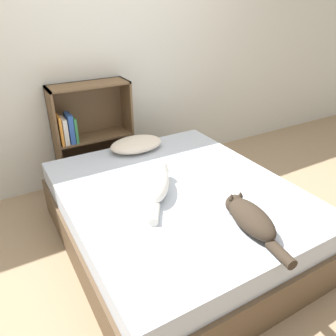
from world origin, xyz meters
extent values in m
plane|color=#997F60|center=(0.00, 0.00, 0.00)|extent=(8.00, 8.00, 0.00)
cube|color=silver|center=(0.00, 1.31, 1.25)|extent=(8.00, 0.06, 2.50)
cube|color=brown|center=(0.00, 0.00, 0.15)|extent=(1.55, 1.83, 0.30)
cube|color=#B2BCCC|center=(0.00, 0.00, 0.38)|extent=(1.50, 1.78, 0.16)
ellipsoid|color=beige|center=(0.03, 0.73, 0.52)|extent=(0.47, 0.31, 0.11)
ellipsoid|color=white|center=(-0.15, 0.02, 0.54)|extent=(0.35, 0.43, 0.16)
sphere|color=white|center=(-0.06, 0.16, 0.54)|extent=(0.15, 0.15, 0.15)
cone|color=white|center=(-0.10, 0.18, 0.61)|extent=(0.04, 0.04, 0.03)
cone|color=white|center=(-0.03, 0.14, 0.61)|extent=(0.04, 0.04, 0.03)
cylinder|color=white|center=(-0.30, -0.22, 0.49)|extent=(0.15, 0.19, 0.06)
ellipsoid|color=#33281E|center=(0.13, -0.59, 0.53)|extent=(0.22, 0.42, 0.14)
sphere|color=#33281E|center=(0.15, -0.42, 0.53)|extent=(0.12, 0.12, 0.12)
cone|color=#33281E|center=(0.12, -0.42, 0.59)|extent=(0.04, 0.04, 0.03)
cone|color=#33281E|center=(0.19, -0.43, 0.59)|extent=(0.04, 0.04, 0.03)
cylinder|color=#33281E|center=(0.09, -0.86, 0.49)|extent=(0.08, 0.18, 0.06)
cube|color=brown|center=(-0.57, 1.14, 0.50)|extent=(0.02, 0.26, 0.99)
cube|color=brown|center=(0.12, 1.14, 0.50)|extent=(0.02, 0.26, 0.99)
cube|color=brown|center=(-0.22, 1.14, 0.01)|extent=(0.71, 0.26, 0.02)
cube|color=brown|center=(-0.22, 1.14, 0.98)|extent=(0.71, 0.26, 0.02)
cube|color=brown|center=(-0.22, 1.14, 0.50)|extent=(0.67, 0.26, 0.02)
cube|color=brown|center=(-0.22, 1.26, 0.50)|extent=(0.71, 0.02, 0.99)
cube|color=orange|center=(-0.53, 1.10, 0.63)|extent=(0.02, 0.16, 0.26)
cube|color=beige|center=(-0.49, 1.10, 0.62)|extent=(0.04, 0.16, 0.23)
cube|color=#2D519E|center=(-0.44, 1.10, 0.64)|extent=(0.04, 0.16, 0.26)
cube|color=#337F47|center=(-0.40, 1.10, 0.62)|extent=(0.02, 0.16, 0.22)
camera|label=1|loc=(-1.05, -1.67, 1.67)|focal=35.00mm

